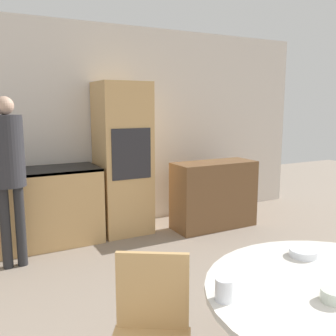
{
  "coord_description": "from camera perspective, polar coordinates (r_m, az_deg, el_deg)",
  "views": [
    {
      "loc": [
        -1.25,
        0.58,
        1.6
      ],
      "look_at": [
        0.06,
        3.07,
        1.12
      ],
      "focal_mm": 40.0,
      "sensor_mm": 36.0,
      "label": 1
    }
  ],
  "objects": [
    {
      "name": "bowl_near",
      "position": [
        1.82,
        24.12,
        -17.32
      ],
      "size": [
        0.12,
        0.12,
        0.05
      ],
      "color": "silver",
      "rests_on": "dining_table"
    },
    {
      "name": "cup",
      "position": [
        1.69,
        8.64,
        -17.83
      ],
      "size": [
        0.08,
        0.08,
        0.1
      ],
      "color": "silver",
      "rests_on": "dining_table"
    },
    {
      "name": "wall_back",
      "position": [
        4.85,
        -12.78,
        5.85
      ],
      "size": [
        6.72,
        0.05,
        2.6
      ],
      "color": "silver",
      "rests_on": "ground_plane"
    },
    {
      "name": "person_standing",
      "position": [
        3.89,
        -23.14,
        0.72
      ],
      "size": [
        0.3,
        0.3,
        1.68
      ],
      "color": "#262628",
      "rests_on": "ground_plane"
    },
    {
      "name": "oven_unit",
      "position": [
        4.69,
        -6.91,
        1.42
      ],
      "size": [
        0.61,
        0.59,
        1.87
      ],
      "color": "tan",
      "rests_on": "ground_plane"
    },
    {
      "name": "bowl_centre",
      "position": [
        2.25,
        19.96,
        -12.06
      ],
      "size": [
        0.16,
        0.16,
        0.04
      ],
      "color": "silver",
      "rests_on": "dining_table"
    },
    {
      "name": "sideboard",
      "position": [
        4.95,
        7.0,
        -4.05
      ],
      "size": [
        1.1,
        0.45,
        0.87
      ],
      "color": "brown",
      "rests_on": "ground_plane"
    },
    {
      "name": "chair_far_left",
      "position": [
        2.04,
        -2.65,
        -23.52
      ],
      "size": [
        0.55,
        0.55,
        0.86
      ],
      "rotation": [
        0.0,
        0.0,
        5.73
      ],
      "color": "tan",
      "rests_on": "ground_plane"
    }
  ]
}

